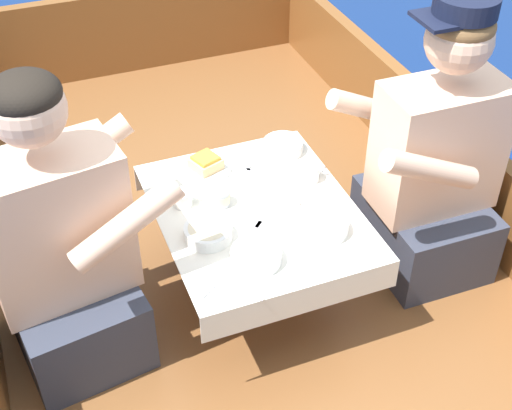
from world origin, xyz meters
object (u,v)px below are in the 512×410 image
Objects in this scene: person_starboard at (433,167)px; tin_can at (220,197)px; person_port at (63,253)px; sandwich at (206,163)px; coffee_cup_starboard at (183,198)px; coffee_cup_port at (309,172)px.

person_starboard is 0.72m from tin_can.
person_port is 14.48× the size of tin_can.
sandwich is 1.29× the size of coffee_cup_starboard.
coffee_cup_port is (-0.38, 0.15, -0.02)m from person_starboard.
coffee_cup_port is 1.13× the size of coffee_cup_starboard.
sandwich is 0.20m from coffee_cup_starboard.
person_starboard is 9.80× the size of coffee_cup_port.
tin_can is (0.11, -0.04, 0.00)m from coffee_cup_starboard.
person_port reaches higher than coffee_cup_starboard.
person_starboard is at bearing -21.12° from coffee_cup_port.
person_starboard is at bearing -11.80° from coffee_cup_starboard.
tin_can is (-0.71, 0.13, -0.02)m from person_starboard.
coffee_cup_port is at bearing 3.07° from tin_can.
person_port is 0.60m from sandwich.
sandwich is at bearing 50.20° from coffee_cup_starboard.
coffee_cup_port is 0.43m from coffee_cup_starboard.
coffee_cup_starboard is at bearing -129.80° from sandwich.
sandwich reaches higher than coffee_cup_port.
person_port is at bearing -162.39° from coffee_cup_starboard.
coffee_cup_starboard is at bearing 160.50° from tin_can.
tin_can is at bearing -9.80° from person_starboard.
person_port is 10.79× the size of coffee_cup_starboard.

